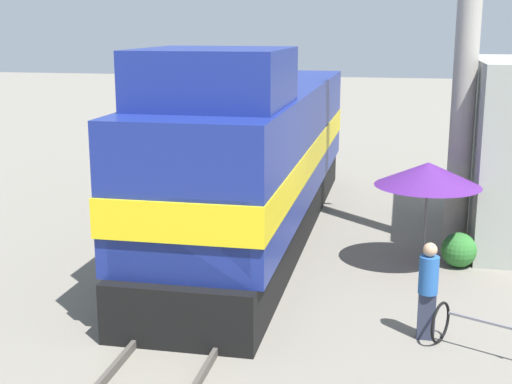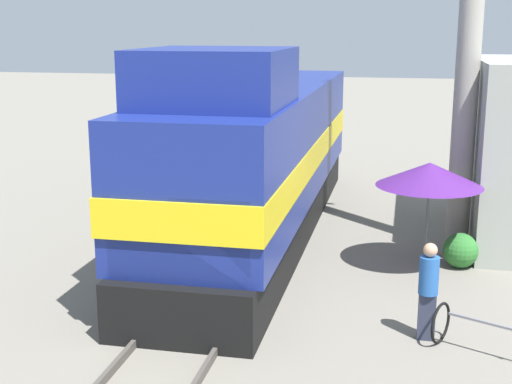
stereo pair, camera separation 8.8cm
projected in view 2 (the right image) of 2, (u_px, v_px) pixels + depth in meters
The scene contains 8 objects.
ground_plane at pixel (242, 258), 16.86m from camera, with size 120.00×120.00×0.00m, color slate.
rail_near at pixel (213, 253), 16.99m from camera, with size 0.08×29.95×0.15m, color #4C4742.
rail_far at pixel (272, 257), 16.70m from camera, with size 0.08×29.95×0.15m, color #4C4742.
locomotive at pixel (257, 159), 17.95m from camera, with size 3.00×14.31×4.94m.
vendor_umbrella at pixel (430, 174), 15.57m from camera, with size 2.34×2.34×2.45m.
shrub_cluster at pixel (461, 250), 16.13m from camera, with size 0.79×0.79×0.79m, color #2D722D.
person_bystander at pixel (428, 287), 12.31m from camera, with size 0.34×0.34×1.76m.
bicycle at pixel (494, 337), 11.72m from camera, with size 2.04×1.50×0.74m.
Camera 2 is at (3.66, -15.64, 5.39)m, focal length 50.00 mm.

